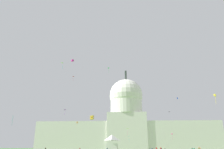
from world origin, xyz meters
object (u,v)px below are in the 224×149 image
at_px(capitol_building, 127,124).
at_px(kite_lime_low, 128,130).
at_px(kite_violet_mid, 65,111).
at_px(kite_turquoise_low, 13,118).
at_px(kite_black_low, 170,112).
at_px(event_tent, 112,143).
at_px(kite_white_mid, 63,64).
at_px(kite_orange_low, 77,122).
at_px(kite_red_high, 73,77).
at_px(kite_gold_low, 92,118).
at_px(kite_yellow_mid, 215,95).
at_px(kite_cyan_low, 129,137).
at_px(kite_magenta_high, 72,61).
at_px(kite_green_high, 109,69).
at_px(kite_pink_low, 172,134).
at_px(kite_blue_mid, 177,98).

bearing_deg(capitol_building, kite_lime_low, -89.26).
distance_m(kite_violet_mid, kite_turquoise_low, 59.99).
bearing_deg(kite_black_low, capitol_building, -25.46).
bearing_deg(event_tent, kite_white_mid, -179.29).
bearing_deg(kite_orange_low, kite_red_high, -152.27).
xyz_separation_m(kite_orange_low, kite_red_high, (-6.14, 5.87, 32.14)).
relative_size(event_tent, kite_turquoise_low, 1.81).
distance_m(kite_gold_low, kite_yellow_mid, 60.98).
xyz_separation_m(kite_orange_low, kite_cyan_low, (32.52, 28.11, -7.69)).
relative_size(kite_magenta_high, kite_yellow_mid, 0.34).
distance_m(kite_green_high, kite_yellow_mid, 69.27).
bearing_deg(kite_orange_low, kite_green_high, 63.26).
xyz_separation_m(kite_gold_low, kite_lime_low, (8.94, 100.41, 5.08)).
bearing_deg(kite_orange_low, kite_black_low, 33.68).
distance_m(kite_black_low, kite_white_mid, 50.50).
xyz_separation_m(kite_pink_low, kite_red_high, (-60.25, 22.45, 40.26)).
height_order(kite_orange_low, kite_white_mid, kite_white_mid).
xyz_separation_m(kite_lime_low, kite_blue_mid, (33.27, -9.86, 19.23)).
distance_m(capitol_building, kite_black_low, 91.11).
bearing_deg(kite_yellow_mid, kite_black_low, -67.04).
bearing_deg(kite_violet_mid, kite_yellow_mid, 113.31).
height_order(kite_lime_low, kite_cyan_low, kite_lime_low).
bearing_deg(kite_yellow_mid, capitol_building, -118.07).
xyz_separation_m(kite_green_high, kite_blue_mid, (45.04, 10.04, -18.25)).
height_order(kite_black_low, kite_green_high, kite_green_high).
bearing_deg(kite_white_mid, kite_lime_low, 4.33).
relative_size(kite_violet_mid, kite_yellow_mid, 0.68).
bearing_deg(kite_yellow_mid, kite_gold_low, -7.79).
relative_size(kite_orange_low, kite_white_mid, 0.94).
height_order(kite_lime_low, kite_turquoise_low, kite_lime_low).
bearing_deg(kite_violet_mid, kite_lime_low, 165.64).
bearing_deg(kite_black_low, kite_violet_mid, 18.61).
bearing_deg(event_tent, kite_gold_low, -94.78).
relative_size(kite_orange_low, kite_lime_low, 0.55).
distance_m(capitol_building, kite_gold_low, 134.72).
relative_size(kite_pink_low, kite_cyan_low, 1.16).
xyz_separation_m(kite_violet_mid, kite_magenta_high, (13.73, -39.65, 18.00)).
height_order(kite_red_high, kite_turquoise_low, kite_red_high).
distance_m(kite_orange_low, kite_lime_low, 35.96).
distance_m(kite_red_high, kite_lime_low, 52.77).
relative_size(kite_orange_low, kite_green_high, 0.63).
xyz_separation_m(capitol_building, kite_blue_mid, (33.70, -43.36, 12.28)).
relative_size(kite_black_low, kite_white_mid, 0.52).
xyz_separation_m(kite_gold_low, kite_yellow_mid, (44.70, 39.10, 13.86)).
bearing_deg(kite_blue_mid, kite_yellow_mid, 130.70).
bearing_deg(kite_white_mid, kite_orange_low, 30.72).
bearing_deg(kite_lime_low, kite_turquoise_low, 75.63).
relative_size(kite_red_high, kite_lime_low, 0.80).
bearing_deg(event_tent, kite_blue_mid, 55.80).
height_order(kite_lime_low, kite_magenta_high, kite_magenta_high).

